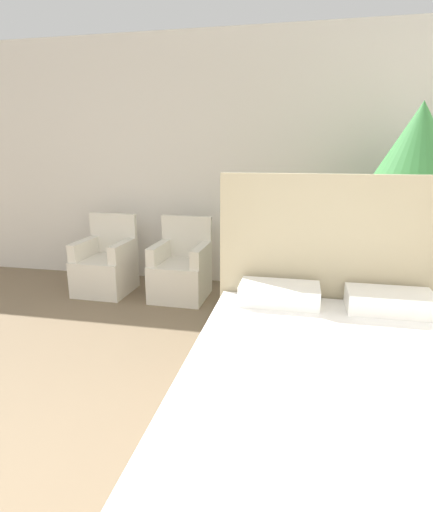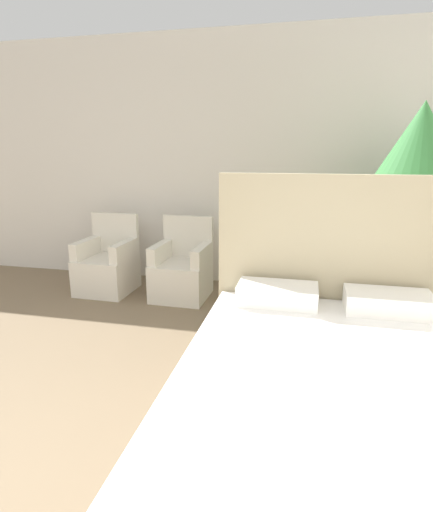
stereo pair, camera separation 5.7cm
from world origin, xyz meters
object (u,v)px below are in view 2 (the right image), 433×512
Objects in this scene: bed at (334,405)px; armchair_near_window_left at (107,268)px; potted_palm at (416,178)px; armchair_near_window_right at (182,273)px.

armchair_near_window_left is at bearing 138.18° from bed.
potted_palm is (3.15, -0.19, 1.08)m from armchair_near_window_left.
potted_palm is (2.25, -0.19, 1.08)m from armchair_near_window_right.
armchair_near_window_left is 0.44× the size of potted_palm.
armchair_near_window_left is (-2.42, 2.16, -0.03)m from bed.
potted_palm reaches higher than armchair_near_window_right.
potted_palm reaches higher than armchair_near_window_left.
armchair_near_window_left and armchair_near_window_right have the same top height.
armchair_near_window_left is 3.34m from potted_palm.
bed is 2.42× the size of armchair_near_window_right.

